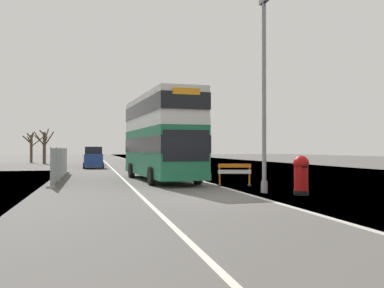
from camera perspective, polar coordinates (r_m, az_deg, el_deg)
name	(u,v)px	position (r m, az deg, el deg)	size (l,w,h in m)	color
ground	(230,199)	(17.42, 5.10, -7.18)	(140.00, 280.00, 0.10)	#565451
double_decker_bus	(161,136)	(26.50, -4.16, 1.07)	(3.47, 11.10, 5.14)	#1E6B47
lamppost_foreground	(264,101)	(19.37, 9.48, 5.64)	(0.29, 0.70, 8.58)	gray
red_pillar_postbox	(301,173)	(18.77, 14.20, -3.76)	(0.66, 0.66, 1.66)	black
roadworks_barrier	(235,172)	(22.69, 5.63, -3.67)	(1.75, 0.87, 1.16)	orange
construction_site_fence	(61,164)	(29.06, -16.95, -2.54)	(0.44, 13.80, 2.02)	#A8AAAD
car_oncoming_near	(93,158)	(44.67, -12.86, -1.82)	(2.00, 4.13, 2.16)	navy
car_receding_mid	(94,157)	(52.49, -12.82, -1.72)	(2.04, 4.52, 2.02)	navy
bare_tree_far_verge_near	(44,145)	(59.40, -18.91, -0.15)	(2.60, 2.55, 4.66)	#4C3D2D
bare_tree_far_verge_mid	(31,146)	(66.19, -20.45, -0.19)	(2.89, 2.54, 4.31)	#4C3D2D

